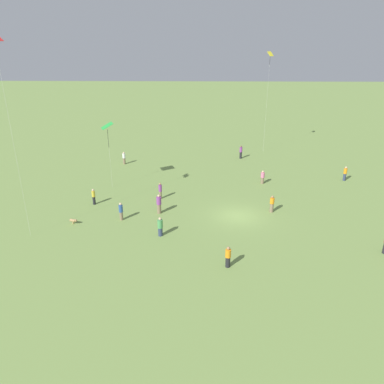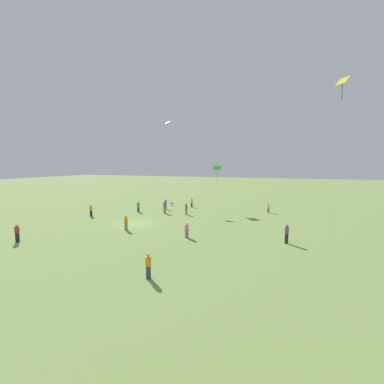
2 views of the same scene
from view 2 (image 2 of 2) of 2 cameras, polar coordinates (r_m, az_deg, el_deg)
The scene contains 17 objects.
ground_plane at distance 34.45m, azimuth -12.52°, elevation -6.80°, with size 240.00×240.00×0.00m, color #7A994C.
person_0 at distance 42.15m, azimuth -11.85°, elevation -3.24°, with size 0.63×0.63×1.73m.
person_1 at distance 40.43m, azimuth -6.09°, elevation -3.38°, with size 0.54×0.54×1.94m.
person_2 at distance 31.00m, azimuth -14.46°, elevation -6.70°, with size 0.57×0.57×1.72m.
person_3 at distance 40.67m, azimuth -21.54°, elevation -3.90°, with size 0.48×0.48×1.70m.
person_4 at distance 26.77m, azimuth 20.29°, elevation -8.76°, with size 0.52×0.52×1.86m.
person_5 at distance 44.10m, azimuth -5.87°, elevation -2.70°, with size 0.38×0.38×1.74m.
person_6 at distance 30.95m, azimuth -34.34°, elevation -7.57°, with size 0.62×0.62×1.78m.
person_7 at distance 27.14m, azimuth -1.18°, elevation -8.51°, with size 0.60×0.60×1.58m.
person_8 at distance 39.20m, azimuth -1.28°, elevation -3.74°, with size 0.49×0.49×1.78m.
person_9 at distance 42.48m, azimuth 16.61°, elevation -3.31°, with size 0.55×0.55×1.69m.
person_10 at distance 18.12m, azimuth -9.69°, elevation -15.91°, with size 0.54×0.54×1.75m.
person_11 at distance 45.86m, azimuth -0.05°, elevation -2.35°, with size 0.48×0.48×1.68m.
kite_0 at distance 23.09m, azimuth 30.38°, elevation 18.68°, with size 0.98×0.98×14.05m.
kite_2 at distance 52.00m, azimuth -5.42°, elevation 14.35°, with size 1.25×1.21×16.07m.
kite_3 at distance 43.13m, azimuth 5.61°, elevation 5.13°, with size 1.65×1.58×7.35m.
dog_0 at distance 48.30m, azimuth -4.60°, elevation -2.55°, with size 0.42×0.71×0.50m.
Camera 2 is at (-18.57, 27.98, 7.66)m, focal length 24.00 mm.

